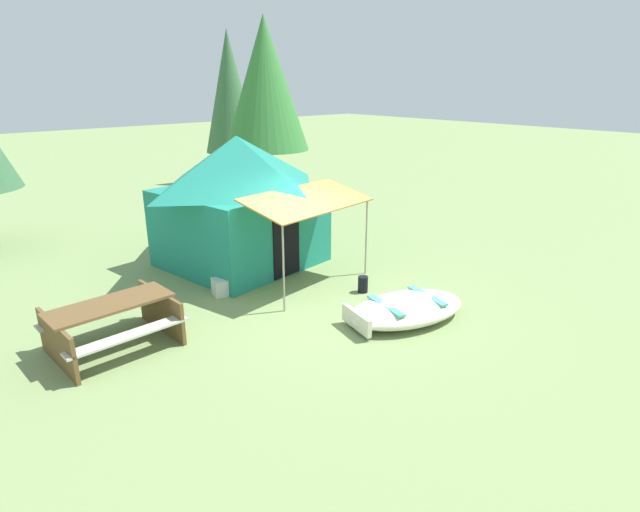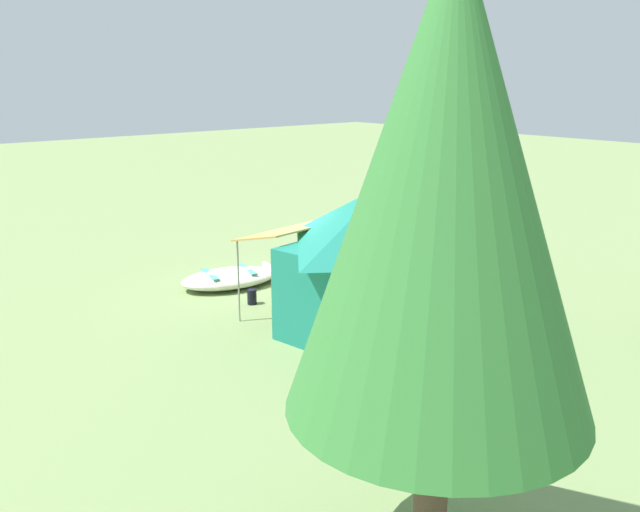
# 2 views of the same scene
# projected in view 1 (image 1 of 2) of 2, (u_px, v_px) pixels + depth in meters

# --- Properties ---
(ground_plane) EXTENTS (80.00, 80.00, 0.00)m
(ground_plane) POSITION_uv_depth(u_px,v_px,m) (316.00, 300.00, 9.89)
(ground_plane) COLOR #7A9258
(beached_rowboat) EXTENTS (2.48, 1.75, 0.40)m
(beached_rowboat) POSITION_uv_depth(u_px,v_px,m) (406.00, 308.00, 9.03)
(beached_rowboat) COLOR beige
(beached_rowboat) RESTS_ON ground_plane
(canvas_cabin_tent) EXTENTS (3.64, 4.59, 2.87)m
(canvas_cabin_tent) POSITION_uv_depth(u_px,v_px,m) (239.00, 199.00, 11.42)
(canvas_cabin_tent) COLOR #1E816E
(canvas_cabin_tent) RESTS_ON ground_plane
(picnic_table) EXTENTS (1.91, 1.51, 0.76)m
(picnic_table) POSITION_uv_depth(u_px,v_px,m) (112.00, 320.00, 7.99)
(picnic_table) COLOR brown
(picnic_table) RESTS_ON ground_plane
(cooler_box) EXTENTS (0.52, 0.45, 0.33)m
(cooler_box) POSITION_uv_depth(u_px,v_px,m) (225.00, 286.00, 10.11)
(cooler_box) COLOR silver
(cooler_box) RESTS_ON ground_plane
(fuel_can) EXTENTS (0.23, 0.23, 0.32)m
(fuel_can) POSITION_uv_depth(u_px,v_px,m) (363.00, 284.00, 10.21)
(fuel_can) COLOR black
(fuel_can) RESTS_ON ground_plane
(pine_tree_back_left) EXTENTS (2.77, 2.77, 5.94)m
(pine_tree_back_left) POSITION_uv_depth(u_px,v_px,m) (265.00, 85.00, 16.51)
(pine_tree_back_left) COLOR brown
(pine_tree_back_left) RESTS_ON ground_plane
(pine_tree_back_right) EXTENTS (2.09, 2.09, 5.85)m
(pine_tree_back_right) POSITION_uv_depth(u_px,v_px,m) (230.00, 92.00, 20.19)
(pine_tree_back_right) COLOR #483F2C
(pine_tree_back_right) RESTS_ON ground_plane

